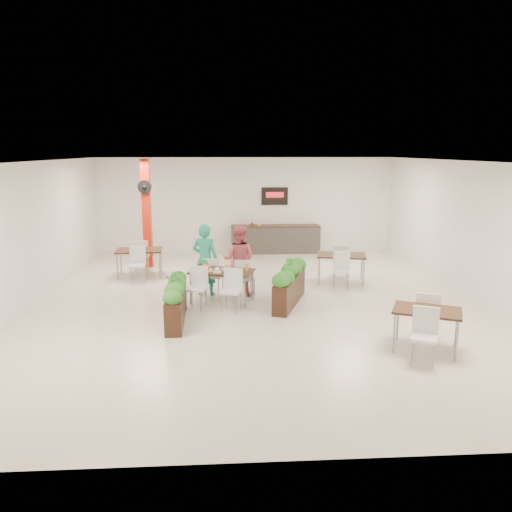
{
  "coord_description": "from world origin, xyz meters",
  "views": [
    {
      "loc": [
        -0.69,
        -11.0,
        3.45
      ],
      "look_at": [
        -0.01,
        -0.01,
        1.1
      ],
      "focal_mm": 35.0,
      "sensor_mm": 36.0,
      "label": 1
    }
  ],
  "objects": [
    {
      "name": "planter_left",
      "position": [
        -1.72,
        -1.16,
        0.52
      ],
      "size": [
        0.44,
        2.04,
        1.07
      ],
      "rotation": [
        0.0,
        0.0,
        1.59
      ],
      "color": "black",
      "rests_on": "ground"
    },
    {
      "name": "side_table_b",
      "position": [
        2.35,
        1.69,
        0.63
      ],
      "size": [
        1.4,
        1.67,
        0.92
      ],
      "rotation": [
        0.0,
        0.0,
        -0.2
      ],
      "color": "black",
      "rests_on": "ground"
    },
    {
      "name": "side_table_a",
      "position": [
        -3.08,
        2.67,
        0.63
      ],
      "size": [
        1.3,
        1.65,
        0.92
      ],
      "rotation": [
        0.0,
        0.0,
        0.07
      ],
      "color": "black",
      "rests_on": "ground"
    },
    {
      "name": "ground",
      "position": [
        0.0,
        0.0,
        0.0
      ],
      "size": [
        12.0,
        12.0,
        0.0
      ],
      "primitive_type": "plane",
      "color": "beige",
      "rests_on": "ground"
    },
    {
      "name": "diner_man",
      "position": [
        -1.19,
        0.73,
        0.87
      ],
      "size": [
        0.73,
        0.59,
        1.74
      ],
      "primitive_type": "imported",
      "rotation": [
        0.0,
        0.0,
        2.83
      ],
      "color": "#239B7A",
      "rests_on": "ground"
    },
    {
      "name": "room_shell",
      "position": [
        0.0,
        0.0,
        2.01
      ],
      "size": [
        10.1,
        12.1,
        3.22
      ],
      "color": "white",
      "rests_on": "ground"
    },
    {
      "name": "planter_right",
      "position": [
        0.74,
        -0.16,
        0.51
      ],
      "size": [
        0.98,
        1.95,
        1.07
      ],
      "rotation": [
        0.0,
        0.0,
        1.22
      ],
      "color": "black",
      "rests_on": "ground"
    },
    {
      "name": "main_table",
      "position": [
        -0.8,
        0.08,
        0.64
      ],
      "size": [
        1.65,
        1.91,
        0.92
      ],
      "rotation": [
        0.0,
        0.0,
        -0.31
      ],
      "color": "black",
      "rests_on": "ground"
    },
    {
      "name": "diner_woman",
      "position": [
        -0.39,
        0.73,
        0.85
      ],
      "size": [
        0.98,
        0.86,
        1.7
      ],
      "primitive_type": "imported",
      "rotation": [
        0.0,
        0.0,
        2.83
      ],
      "color": "#D55E6B",
      "rests_on": "ground"
    },
    {
      "name": "red_column",
      "position": [
        -3.0,
        3.79,
        1.64
      ],
      "size": [
        0.4,
        0.41,
        3.2
      ],
      "color": "#B01A0B",
      "rests_on": "ground"
    },
    {
      "name": "side_table_c",
      "position": [
        2.77,
        -2.98,
        0.62
      ],
      "size": [
        1.33,
        1.65,
        0.92
      ],
      "rotation": [
        0.0,
        0.0,
        -0.43
      ],
      "color": "black",
      "rests_on": "ground"
    },
    {
      "name": "service_counter",
      "position": [
        1.0,
        5.65,
        0.49
      ],
      "size": [
        3.0,
        0.64,
        2.2
      ],
      "color": "#312E2C",
      "rests_on": "ground"
    }
  ]
}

